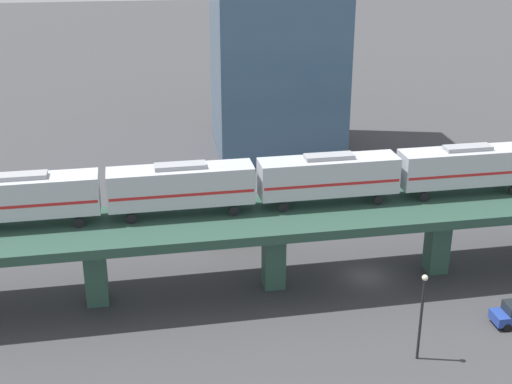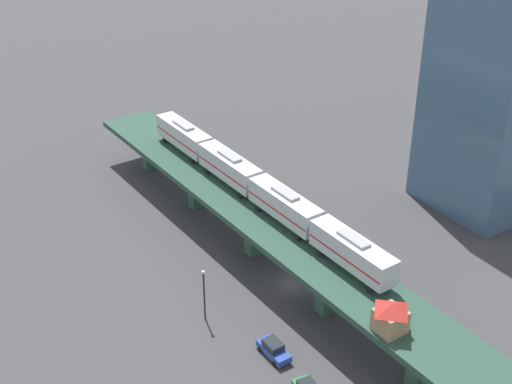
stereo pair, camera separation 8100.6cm
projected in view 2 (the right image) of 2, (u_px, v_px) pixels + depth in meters
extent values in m
plane|color=#38383A|center=(291.00, 284.00, 89.85)|extent=(400.00, 400.00, 0.00)
cube|color=#244135|center=(292.00, 241.00, 86.69)|extent=(12.65, 92.29, 0.80)
cube|color=#2D5142|center=(148.00, 152.00, 115.95)|extent=(1.88, 1.88, 6.08)
cube|color=#2D5142|center=(195.00, 189.00, 105.20)|extent=(1.88, 1.88, 6.08)
cube|color=#2D5142|center=(253.00, 234.00, 94.46)|extent=(1.88, 1.88, 6.08)
cube|color=#2D5142|center=(325.00, 290.00, 83.71)|extent=(1.88, 1.88, 6.08)
cube|color=#2D5142|center=(419.00, 363.00, 72.96)|extent=(1.88, 1.88, 6.08)
cube|color=#ADB2BA|center=(184.00, 135.00, 106.50)|extent=(3.35, 12.12, 3.10)
cube|color=#B21E1E|center=(184.00, 137.00, 106.65)|extent=(3.38, 11.88, 0.24)
cube|color=gray|center=(183.00, 125.00, 105.66)|extent=(1.59, 4.26, 0.36)
cylinder|color=black|center=(178.00, 137.00, 111.14)|extent=(0.26, 0.85, 0.84)
cylinder|color=black|center=(164.00, 140.00, 109.96)|extent=(0.26, 0.85, 0.84)
cylinder|color=black|center=(206.00, 156.00, 105.12)|extent=(0.26, 0.85, 0.84)
cylinder|color=black|center=(192.00, 160.00, 103.94)|extent=(0.26, 0.85, 0.84)
cube|color=#ADB2BA|center=(230.00, 167.00, 97.48)|extent=(3.35, 12.12, 3.10)
cube|color=#B21E1E|center=(230.00, 169.00, 97.62)|extent=(3.38, 11.88, 0.24)
cube|color=gray|center=(230.00, 156.00, 96.63)|extent=(1.59, 4.26, 0.36)
cylinder|color=black|center=(221.00, 167.00, 102.11)|extent=(0.26, 0.85, 0.84)
cylinder|color=black|center=(207.00, 171.00, 100.93)|extent=(0.26, 0.85, 0.84)
cylinder|color=black|center=(254.00, 190.00, 96.10)|extent=(0.26, 0.85, 0.84)
cylinder|color=black|center=(240.00, 195.00, 94.91)|extent=(0.26, 0.85, 0.84)
cube|color=#ADB2BA|center=(285.00, 205.00, 88.45)|extent=(3.35, 12.12, 3.10)
cube|color=#B21E1E|center=(285.00, 207.00, 88.60)|extent=(3.38, 11.88, 0.24)
cube|color=gray|center=(285.00, 193.00, 87.61)|extent=(1.59, 4.26, 0.36)
cylinder|color=black|center=(273.00, 203.00, 93.09)|extent=(0.26, 0.85, 0.84)
cylinder|color=black|center=(258.00, 208.00, 91.90)|extent=(0.26, 0.85, 0.84)
cylinder|color=black|center=(313.00, 231.00, 87.07)|extent=(0.26, 0.85, 0.84)
cylinder|color=black|center=(298.00, 237.00, 85.88)|extent=(0.26, 0.85, 0.84)
cube|color=#ADB2BA|center=(353.00, 252.00, 79.42)|extent=(3.35, 12.12, 3.10)
cube|color=#B21E1E|center=(352.00, 254.00, 79.57)|extent=(3.38, 11.88, 0.24)
cube|color=gray|center=(354.00, 239.00, 78.58)|extent=(1.59, 4.26, 0.36)
cylinder|color=black|center=(335.00, 247.00, 84.06)|extent=(0.26, 0.85, 0.84)
cylinder|color=black|center=(320.00, 253.00, 82.87)|extent=(0.26, 0.85, 0.84)
cylinder|color=black|center=(385.00, 282.00, 78.04)|extent=(0.26, 0.85, 0.84)
cylinder|color=black|center=(369.00, 289.00, 76.86)|extent=(0.26, 0.85, 0.84)
cube|color=#8C7251|center=(390.00, 321.00, 70.99)|extent=(2.93, 2.93, 2.50)
pyramid|color=maroon|center=(392.00, 307.00, 70.16)|extent=(3.37, 3.37, 0.90)
cube|color=#233D93|center=(274.00, 351.00, 78.00)|extent=(1.92, 4.45, 0.80)
cube|color=#1E2328|center=(273.00, 345.00, 77.73)|extent=(1.70, 2.25, 0.76)
cylinder|color=black|center=(273.00, 343.00, 79.65)|extent=(0.26, 0.67, 0.66)
cylinder|color=black|center=(260.00, 349.00, 78.82)|extent=(0.26, 0.67, 0.66)
cylinder|color=black|center=(288.00, 358.00, 77.57)|extent=(0.26, 0.67, 0.66)
cylinder|color=black|center=(275.00, 364.00, 76.74)|extent=(0.26, 0.67, 0.66)
cube|color=#333338|center=(313.00, 225.00, 99.01)|extent=(2.20, 2.00, 2.30)
cube|color=gold|center=(299.00, 213.00, 101.57)|extent=(2.31, 5.21, 2.70)
cylinder|color=black|center=(307.00, 234.00, 99.11)|extent=(0.35, 1.00, 1.00)
cylinder|color=black|center=(319.00, 230.00, 100.03)|extent=(0.35, 1.00, 1.00)
cylinder|color=black|center=(286.00, 218.00, 102.91)|extent=(0.35, 1.00, 1.00)
cylinder|color=black|center=(298.00, 214.00, 103.87)|extent=(0.35, 1.00, 1.00)
cylinder|color=black|center=(204.00, 297.00, 82.31)|extent=(0.20, 0.20, 6.50)
sphere|color=beige|center=(203.00, 272.00, 80.61)|extent=(0.44, 0.44, 0.44)
cube|color=#3D5B7A|center=(501.00, 89.00, 99.68)|extent=(16.00, 16.00, 36.00)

